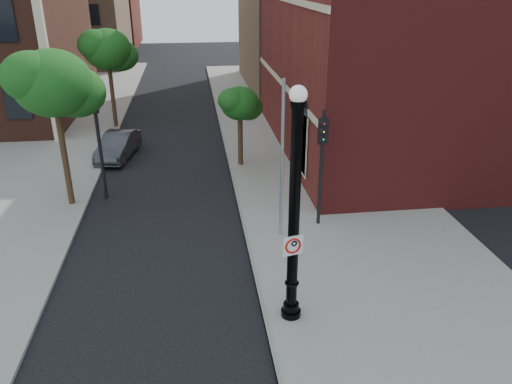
{
  "coord_description": "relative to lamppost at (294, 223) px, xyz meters",
  "views": [
    {
      "loc": [
        0.39,
        -10.63,
        8.58
      ],
      "look_at": [
        2.04,
        2.0,
        2.99
      ],
      "focal_mm": 35.0,
      "sensor_mm": 36.0,
      "label": 1
    }
  ],
  "objects": [
    {
      "name": "parked_car",
      "position": [
        -6.15,
        13.85,
        -2.29
      ],
      "size": [
        2.05,
        4.06,
        1.28
      ],
      "primitive_type": "imported",
      "rotation": [
        0.0,
        0.0,
        -0.19
      ],
      "color": "#323338",
      "rests_on": "ground"
    },
    {
      "name": "lamppost",
      "position": [
        0.0,
        0.0,
        0.0
      ],
      "size": [
        0.54,
        0.54,
        6.33
      ],
      "color": "black",
      "rests_on": "ground"
    },
    {
      "name": "curb_edge",
      "position": [
        -0.7,
        9.84,
        -2.86
      ],
      "size": [
        0.1,
        60.0,
        0.14
      ],
      "primitive_type": "cube",
      "color": "gray",
      "rests_on": "ground"
    },
    {
      "name": "ground",
      "position": [
        -2.75,
        -0.16,
        -2.93
      ],
      "size": [
        120.0,
        120.0,
        0.0
      ],
      "primitive_type": "plane",
      "color": "black",
      "rests_on": "ground"
    },
    {
      "name": "bg_building_red",
      "position": [
        -14.75,
        57.84,
        2.07
      ],
      "size": [
        12.0,
        12.0,
        10.0
      ],
      "primitive_type": "cube",
      "color": "maroon",
      "rests_on": "ground"
    },
    {
      "name": "no_parking_sign",
      "position": [
        -0.03,
        -0.16,
        -0.56
      ],
      "size": [
        0.53,
        0.14,
        0.54
      ],
      "rotation": [
        0.0,
        0.0,
        0.21
      ],
      "color": "white",
      "rests_on": "ground"
    },
    {
      "name": "sidewalk_left",
      "position": [
        -11.75,
        17.84,
        -2.87
      ],
      "size": [
        10.0,
        50.0,
        0.12
      ],
      "primitive_type": "cube",
      "color": "gray",
      "rests_on": "ground"
    },
    {
      "name": "utility_pole",
      "position": [
        0.52,
        4.54,
        -0.13
      ],
      "size": [
        0.11,
        0.11,
        5.6
      ],
      "primitive_type": "cylinder",
      "color": "#999999",
      "rests_on": "ground"
    },
    {
      "name": "street_tree_c",
      "position": [
        -0.13,
        11.82,
        0.11
      ],
      "size": [
        2.15,
        1.94,
        3.87
      ],
      "color": "#312313",
      "rests_on": "ground"
    },
    {
      "name": "bg_building_tan_a",
      "position": [
        -14.75,
        43.84,
        3.07
      ],
      "size": [
        12.0,
        12.0,
        12.0
      ],
      "primitive_type": "cube",
      "color": "#976F52",
      "rests_on": "ground"
    },
    {
      "name": "sidewalk_right",
      "position": [
        3.25,
        9.84,
        -2.87
      ],
      "size": [
        8.0,
        60.0,
        0.12
      ],
      "primitive_type": "cube",
      "color": "gray",
      "rests_on": "ground"
    },
    {
      "name": "traffic_signal_right",
      "position": [
        2.05,
        5.19,
        0.02
      ],
      "size": [
        0.35,
        0.39,
        4.37
      ],
      "rotation": [
        0.0,
        0.0,
        0.39
      ],
      "color": "black",
      "rests_on": "ground"
    },
    {
      "name": "street_tree_a",
      "position": [
        -7.31,
        8.25,
        1.94
      ],
      "size": [
        3.42,
        3.09,
        6.16
      ],
      "color": "#312313",
      "rests_on": "ground"
    },
    {
      "name": "street_tree_b",
      "position": [
        -6.93,
        19.32,
        1.64
      ],
      "size": [
        3.21,
        2.9,
        5.79
      ],
      "color": "#312313",
      "rests_on": "ground"
    },
    {
      "name": "brick_wall_building",
      "position": [
        13.25,
        13.84,
        3.33
      ],
      "size": [
        22.3,
        16.3,
        12.5
      ],
      "color": "maroon",
      "rests_on": "ground"
    },
    {
      "name": "traffic_signal_left",
      "position": [
        -6.09,
        8.78,
        0.44
      ],
      "size": [
        0.36,
        0.43,
        4.99
      ],
      "rotation": [
        0.0,
        0.0,
        0.17
      ],
      "color": "black",
      "rests_on": "ground"
    }
  ]
}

